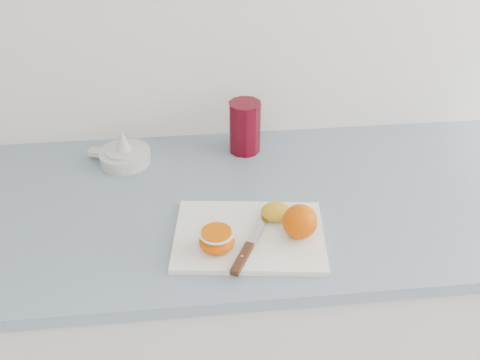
% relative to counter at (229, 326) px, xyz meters
% --- Properties ---
extents(counter, '(2.31, 0.64, 0.89)m').
position_rel_counter_xyz_m(counter, '(0.00, 0.00, 0.00)').
color(counter, silver).
rests_on(counter, ground).
extents(cutting_board, '(0.33, 0.26, 0.01)m').
position_rel_counter_xyz_m(cutting_board, '(0.03, -0.15, 0.45)').
color(cutting_board, white).
rests_on(cutting_board, counter).
extents(whole_orange, '(0.07, 0.07, 0.07)m').
position_rel_counter_xyz_m(whole_orange, '(0.14, -0.16, 0.49)').
color(whole_orange, orange).
rests_on(whole_orange, cutting_board).
extents(half_orange, '(0.07, 0.07, 0.04)m').
position_rel_counter_xyz_m(half_orange, '(-0.03, -0.18, 0.48)').
color(half_orange, orange).
rests_on(half_orange, cutting_board).
extents(squeezed_shell, '(0.06, 0.06, 0.03)m').
position_rel_counter_xyz_m(squeezed_shell, '(0.10, -0.10, 0.47)').
color(squeezed_shell, gold).
rests_on(squeezed_shell, cutting_board).
extents(paring_knife, '(0.11, 0.19, 0.01)m').
position_rel_counter_xyz_m(paring_knife, '(0.02, -0.21, 0.46)').
color(paring_knife, '#47271B').
rests_on(paring_knife, cutting_board).
extents(citrus_juicer, '(0.16, 0.13, 0.09)m').
position_rel_counter_xyz_m(citrus_juicer, '(-0.24, 0.18, 0.47)').
color(citrus_juicer, silver).
rests_on(citrus_juicer, counter).
extents(red_tumbler, '(0.08, 0.08, 0.14)m').
position_rel_counter_xyz_m(red_tumbler, '(0.06, 0.21, 0.51)').
color(red_tumbler, '#5D0614').
rests_on(red_tumbler, counter).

